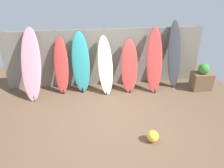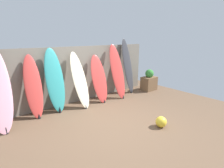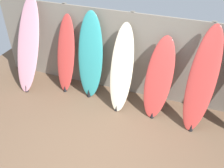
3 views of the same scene
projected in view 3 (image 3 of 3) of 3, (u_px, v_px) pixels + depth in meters
name	position (u px, v px, depth m)	size (l,w,h in m)	color
ground	(92.00, 159.00, 4.09)	(7.68, 7.68, 0.00)	brown
fence_back	(130.00, 55.00, 5.11)	(6.08, 0.11, 1.80)	gray
surfboard_pink_0	(28.00, 46.00, 5.30)	(0.62, 0.86, 1.96)	pink
surfboard_red_1	(66.00, 55.00, 5.28)	(0.46, 0.51, 1.66)	#D13D38
surfboard_teal_2	(90.00, 57.00, 5.07)	(0.55, 0.47, 1.81)	teal
surfboard_cream_3	(122.00, 69.00, 4.82)	(0.49, 0.71, 1.66)	beige
surfboard_red_4	(159.00, 79.00, 4.67)	(0.57, 0.68, 1.52)	#D13D38
surfboard_red_5	(202.00, 81.00, 4.32)	(0.56, 0.80, 1.85)	#D13D38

